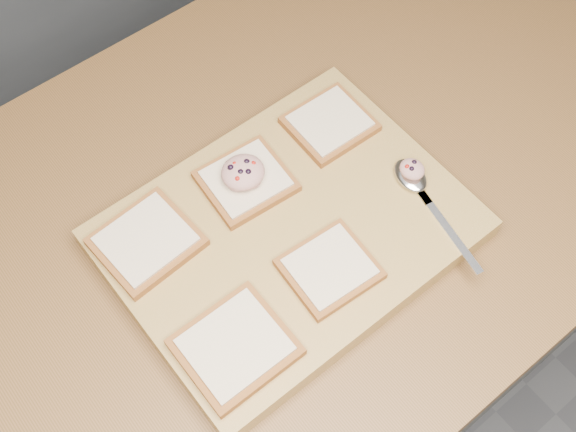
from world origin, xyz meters
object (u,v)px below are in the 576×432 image
object	(u,v)px
cutting_board	(288,233)
spoon	(416,184)
tuna_salad_dollop	(243,172)
bread_far_center	(246,181)

from	to	relation	value
cutting_board	spoon	world-z (taller)	spoon
cutting_board	spoon	size ratio (longest dim) A/B	2.33
cutting_board	spoon	distance (m)	0.19
tuna_salad_dollop	spoon	xyz separation A→B (m)	(0.19, -0.15, -0.02)
cutting_board	bread_far_center	distance (m)	0.09
bread_far_center	tuna_salad_dollop	bearing A→B (deg)	151.73
bread_far_center	tuna_salad_dollop	distance (m)	0.02
bread_far_center	spoon	xyz separation A→B (m)	(0.18, -0.15, -0.00)
cutting_board	bread_far_center	bearing A→B (deg)	91.98
spoon	tuna_salad_dollop	bearing A→B (deg)	140.76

